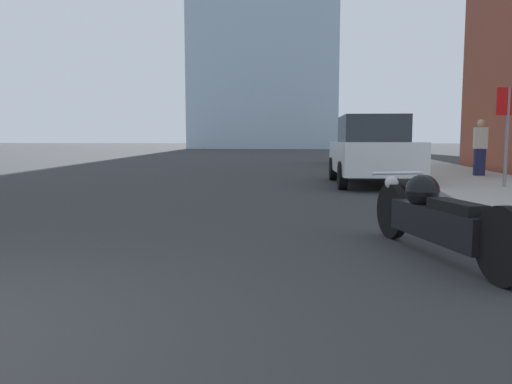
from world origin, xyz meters
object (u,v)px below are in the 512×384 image
Objects in this scene: stop_sign at (508,119)px; pedestrian at (480,147)px; parked_car_white at (371,151)px; parked_car_green at (356,147)px; motorcycle at (434,217)px.

stop_sign reaches higher than pedestrian.
stop_sign is at bearing -96.69° from pedestrian.
parked_car_white is 1.22× the size of parked_car_green.
stop_sign reaches higher than motorcycle.
parked_car_white reaches higher than motorcycle.
parked_car_white is 3.71m from pedestrian.
parked_car_green is at bearing 100.96° from stop_sign.
stop_sign reaches higher than parked_car_green.
parked_car_green is 14.23m from stop_sign.
parked_car_white is 2.16× the size of stop_sign.
pedestrian is (3.16, 10.20, 0.57)m from motorcycle.
parked_car_white is 2.89× the size of pedestrian.
parked_car_white reaches higher than pedestrian.
parked_car_green is at bearing 84.69° from parked_car_white.
parked_car_white reaches higher than parked_car_green.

